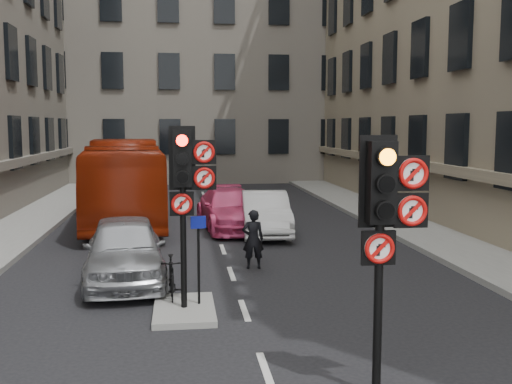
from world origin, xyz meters
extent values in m
cube|color=gray|center=(7.20, 12.00, 0.08)|extent=(3.00, 50.00, 0.16)
cube|color=gray|center=(-1.20, 5.00, 0.06)|extent=(1.20, 2.00, 0.12)
cube|color=slate|center=(0.00, 38.00, 10.00)|extent=(30.00, 14.00, 20.00)
cylinder|color=black|center=(1.40, 1.00, 1.20)|extent=(0.12, 0.12, 2.40)
cube|color=black|center=(1.40, 1.00, 2.95)|extent=(0.36, 0.28, 1.10)
cube|color=black|center=(1.40, 1.13, 2.95)|extent=(0.52, 0.03, 1.25)
cylinder|color=orange|center=(1.40, 0.76, 3.30)|extent=(0.22, 0.01, 0.22)
cylinder|color=black|center=(1.40, 0.76, 2.95)|extent=(0.22, 0.01, 0.22)
cylinder|color=black|center=(1.40, 0.76, 2.60)|extent=(0.22, 0.01, 0.22)
cube|color=black|center=(1.82, 0.98, 3.07)|extent=(0.47, 0.05, 0.47)
cylinder|color=white|center=(1.82, 0.94, 3.07)|extent=(0.41, 0.02, 0.41)
torus|color=#BF0C0A|center=(1.82, 0.93, 3.07)|extent=(0.41, 0.06, 0.41)
cube|color=#BF0C0A|center=(1.82, 0.92, 3.07)|extent=(0.25, 0.01, 0.25)
cube|color=black|center=(1.82, 0.98, 2.57)|extent=(0.47, 0.05, 0.47)
cylinder|color=white|center=(1.82, 0.94, 2.57)|extent=(0.41, 0.02, 0.41)
torus|color=#BF0C0A|center=(1.82, 0.93, 2.57)|extent=(0.41, 0.06, 0.41)
cube|color=#BF0C0A|center=(1.82, 0.92, 2.57)|extent=(0.25, 0.01, 0.25)
cube|color=black|center=(1.38, 0.98, 2.07)|extent=(0.47, 0.05, 0.47)
cylinder|color=white|center=(1.38, 0.94, 2.07)|extent=(0.41, 0.02, 0.41)
torus|color=#BF0C0A|center=(1.38, 0.93, 2.07)|extent=(0.41, 0.06, 0.41)
cube|color=#BF0C0A|center=(1.38, 0.92, 2.07)|extent=(0.25, 0.01, 0.25)
cylinder|color=black|center=(-1.20, 5.00, 1.32)|extent=(0.12, 0.12, 2.40)
cube|color=black|center=(-1.20, 5.00, 3.07)|extent=(0.36, 0.28, 1.10)
cube|color=black|center=(-1.20, 5.13, 3.07)|extent=(0.52, 0.03, 1.25)
cylinder|color=#FF1407|center=(-1.20, 4.75, 3.42)|extent=(0.22, 0.02, 0.22)
cylinder|color=black|center=(-1.20, 4.75, 3.07)|extent=(0.22, 0.02, 0.22)
cylinder|color=black|center=(-1.20, 4.75, 2.72)|extent=(0.22, 0.02, 0.22)
cube|color=black|center=(-0.78, 4.98, 3.19)|extent=(0.47, 0.05, 0.47)
cylinder|color=white|center=(-0.78, 4.94, 3.19)|extent=(0.41, 0.02, 0.41)
torus|color=#BF0C0A|center=(-0.78, 4.92, 3.19)|extent=(0.41, 0.06, 0.41)
cube|color=#BF0C0A|center=(-0.78, 4.92, 3.19)|extent=(0.25, 0.02, 0.25)
cube|color=black|center=(-0.78, 4.98, 2.69)|extent=(0.47, 0.05, 0.47)
cylinder|color=white|center=(-0.78, 4.94, 2.69)|extent=(0.41, 0.02, 0.41)
torus|color=#BF0C0A|center=(-0.78, 4.92, 2.69)|extent=(0.41, 0.06, 0.41)
cube|color=#BF0C0A|center=(-0.78, 4.92, 2.69)|extent=(0.25, 0.02, 0.25)
cube|color=black|center=(-1.22, 4.98, 2.19)|extent=(0.47, 0.05, 0.47)
cylinder|color=white|center=(-1.22, 4.94, 2.19)|extent=(0.41, 0.02, 0.41)
torus|color=#BF0C0A|center=(-1.22, 4.92, 2.19)|extent=(0.41, 0.06, 0.41)
cube|color=#BF0C0A|center=(-1.22, 4.92, 2.19)|extent=(0.25, 0.02, 0.25)
imported|color=#9A9DA2|center=(-2.57, 7.58, 0.78)|extent=(2.24, 4.72, 1.56)
imported|color=silver|center=(1.62, 13.36, 0.72)|extent=(1.80, 4.48, 1.45)
imported|color=#D93F75|center=(0.53, 14.52, 0.71)|extent=(2.48, 5.10, 1.43)
imported|color=maroon|center=(-3.36, 17.03, 1.59)|extent=(3.48, 11.57, 3.18)
imported|color=black|center=(-1.46, 6.00, 0.46)|extent=(0.50, 1.55, 0.92)
imported|color=black|center=(0.61, 8.51, 0.77)|extent=(0.57, 0.38, 1.54)
cylinder|color=black|center=(-0.90, 5.18, 1.00)|extent=(0.05, 0.05, 1.76)
cube|color=navy|center=(-0.90, 5.13, 1.79)|extent=(0.31, 0.10, 0.25)
camera|label=1|loc=(-1.25, -6.64, 3.70)|focal=42.00mm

